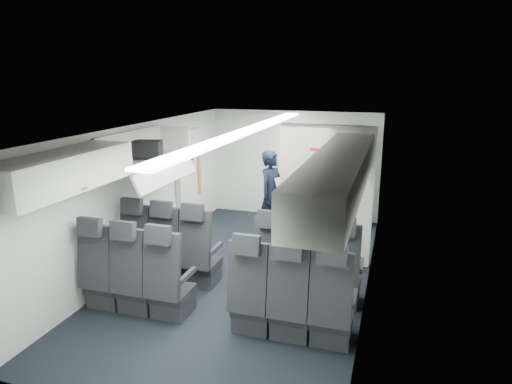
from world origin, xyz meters
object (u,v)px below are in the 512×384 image
Objects in this scene: galley_unit at (339,177)px; flight_attendant at (272,195)px; seat_row_front at (235,262)px; boarding_door at (190,180)px; carry_on_bag at (147,149)px; seat_row_mid at (209,292)px.

flight_attendant is at bearing -131.32° from galley_unit.
seat_row_front is at bearing -106.28° from galley_unit.
galley_unit reaches higher than boarding_door.
carry_on_bag is (0.21, -1.76, 0.87)m from boarding_door.
boarding_door reaches higher than flight_attendant.
carry_on_bag is at bearing -83.26° from boarding_door.
seat_row_mid is at bearing -90.00° from seat_row_front.
galley_unit is 4.93× the size of carry_on_bag.
seat_row_mid is (0.00, -0.90, 0.00)m from seat_row_front.
flight_attendant is 2.45m from carry_on_bag.
seat_row_front is 2.71m from boarding_door.
flight_attendant is at bearing 91.39° from seat_row_mid.
boarding_door is at bearing 128.16° from seat_row_front.
boarding_door is 1.57m from flight_attendant.
seat_row_front is 1.75× the size of galley_unit.
seat_row_front is at bearing -157.80° from flight_attendant.
galley_unit reaches higher than flight_attendant.
seat_row_mid is 4.30m from galley_unit.
carry_on_bag is at bearing 167.04° from seat_row_front.
seat_row_front is 0.90m from seat_row_mid.
galley_unit is 1.20× the size of flight_attendant.
boarding_door reaches higher than seat_row_front.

